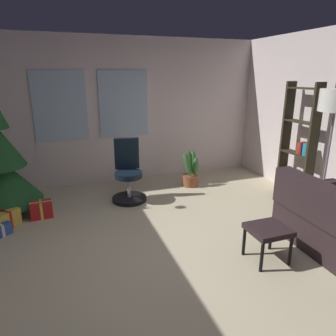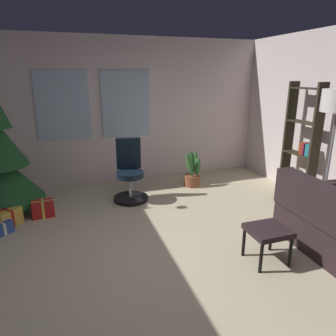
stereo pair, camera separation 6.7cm
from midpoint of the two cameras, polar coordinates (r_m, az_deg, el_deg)
ground_plane at (r=3.55m, az=0.96°, el=-18.05°), size 5.57×5.98×0.10m
wall_back_with_windows at (r=5.89m, az=-9.03°, el=10.40°), size 5.57×0.12×2.65m
footstool at (r=3.57m, az=18.57°, el=-11.38°), size 0.42×0.39×0.40m
gift_box_red at (r=4.84m, az=-21.80°, el=-7.02°), size 0.31×0.23×0.24m
gift_box_gold at (r=4.76m, az=-27.61°, el=-8.15°), size 0.44×0.45×0.25m
gift_box_blue at (r=4.59m, az=-28.34°, el=-9.72°), size 0.33×0.33×0.17m
office_chair at (r=5.04m, az=-6.72°, el=-1.61°), size 0.56×0.56×1.01m
bookshelf at (r=5.36m, az=23.71°, el=2.92°), size 0.18×0.64×1.88m
potted_plant at (r=5.69m, az=4.98°, el=-0.75°), size 0.38×0.36×0.65m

